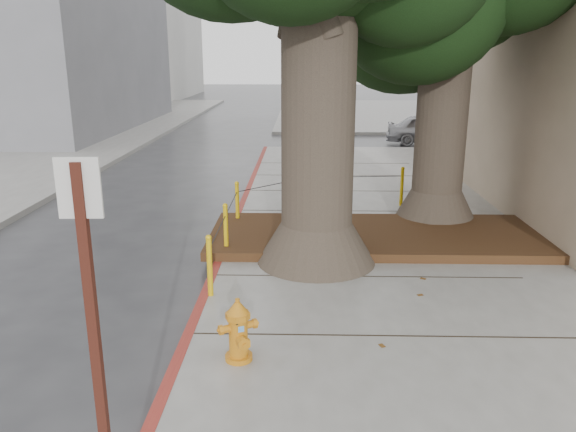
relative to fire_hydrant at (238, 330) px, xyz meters
The scene contains 12 objects.
ground 1.52m from the fire_hydrant, 26.06° to the left, with size 140.00×140.00×0.00m, color #28282B.
sidewalk_far 31.48m from the fire_hydrant, 76.63° to the left, with size 16.00×20.00×0.15m, color slate.
curb_red 3.24m from the fire_hydrant, 103.01° to the left, with size 0.14×26.00×0.16m, color maroon.
planter_bed 5.03m from the fire_hydrant, 64.30° to the left, with size 6.40×2.60×0.16m, color black.
building_far_grey 27.02m from the fire_hydrant, 121.24° to the left, with size 12.00×16.00×12.00m, color slate.
building_far_white 48.76m from the fire_hydrant, 109.01° to the left, with size 12.00×18.00×15.00m, color silver.
bollard_ring 5.02m from the fire_hydrant, 85.30° to the left, with size 3.79×5.39×0.95m.
fire_hydrant is the anchor object (origin of this frame).
signpost 2.83m from the fire_hydrant, 105.29° to the right, with size 0.28×0.07×2.82m.
car_silver 18.82m from the fire_hydrant, 71.04° to the left, with size 1.50×3.72×1.27m, color #9B9CA0.
car_red 22.23m from the fire_hydrant, 58.72° to the left, with size 1.36×3.89×1.28m, color maroon.
car_dark 20.74m from the fire_hydrant, 119.06° to the left, with size 1.78×4.38×1.27m, color black.
Camera 1 is at (-0.55, -6.47, 3.57)m, focal length 35.00 mm.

